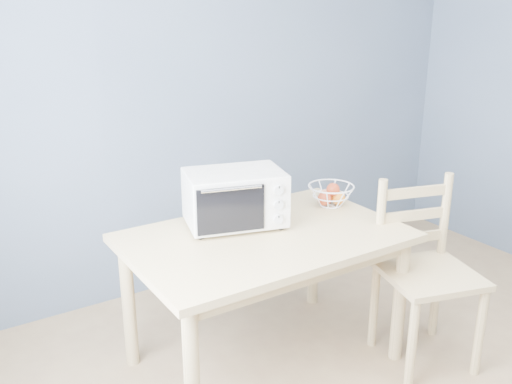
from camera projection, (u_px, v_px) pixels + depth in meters
dining_table at (265, 252)px, 2.94m from camera, size 1.40×0.90×0.75m
toaster_oven at (231, 198)px, 2.97m from camera, size 0.57×0.46×0.30m
fruit_basket at (331, 194)px, 3.29m from camera, size 0.29×0.29×0.14m
dining_chair at (424, 275)px, 3.04m from camera, size 0.58×0.58×1.00m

